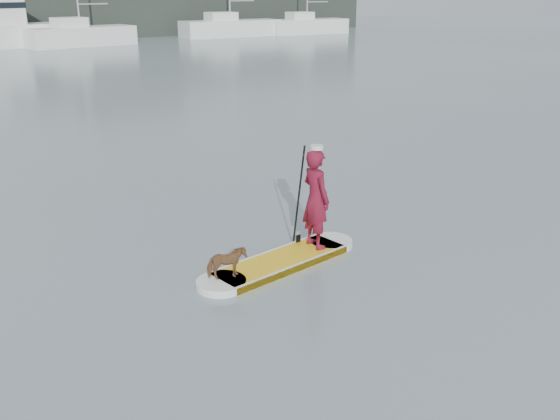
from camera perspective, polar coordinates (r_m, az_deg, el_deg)
ground at (r=10.76m, az=11.22°, el=-5.31°), size 140.00×140.00×0.00m
paddleboard at (r=10.67m, az=-0.00°, el=-4.76°), size 3.29×1.06×0.12m
paddler at (r=10.86m, az=3.29°, el=1.03°), size 0.46×0.67×1.77m
white_cap at (r=10.61m, az=3.39°, el=5.74°), size 0.22×0.22×0.07m
dog at (r=9.89m, az=-4.91°, el=-4.87°), size 0.67×0.42×0.52m
paddle at (r=11.08m, az=1.72°, el=0.29°), size 0.10×0.30×2.00m
sailboat_e at (r=54.07m, az=-17.82°, el=15.01°), size 8.78×3.64×12.38m
sailboat_f at (r=61.83m, az=-4.63°, el=16.40°), size 9.73×3.59×14.28m
sailboat_g at (r=65.57m, az=2.42°, el=16.57°), size 8.72×3.57×11.12m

